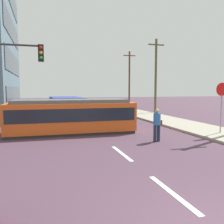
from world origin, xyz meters
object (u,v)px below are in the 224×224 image
at_px(streetcar_tram, 71,116).
at_px(utility_pole_mid, 156,75).
at_px(utility_pole_far, 129,78).
at_px(stop_sign, 222,97).
at_px(pedestrian_crossing, 157,123).
at_px(traffic_light_mast, 10,72).
at_px(city_bus, 66,107).

bearing_deg(streetcar_tram, utility_pole_mid, 41.50).
bearing_deg(utility_pole_far, stop_sign, -96.80).
distance_m(utility_pole_mid, utility_pole_far, 9.61).
distance_m(streetcar_tram, utility_pole_far, 21.69).
relative_size(pedestrian_crossing, stop_sign, 0.58).
bearing_deg(utility_pole_mid, streetcar_tram, -138.50).
bearing_deg(streetcar_tram, pedestrian_crossing, -43.75).
relative_size(traffic_light_mast, utility_pole_far, 0.62).
xyz_separation_m(city_bus, traffic_light_mast, (-3.53, -8.21, 2.40)).
bearing_deg(pedestrian_crossing, traffic_light_mast, 164.28).
xyz_separation_m(city_bus, stop_sign, (7.79, -9.68, 1.09)).
xyz_separation_m(utility_pole_mid, utility_pole_far, (0.62, 9.59, 0.07)).
distance_m(streetcar_tram, pedestrian_crossing, 5.33).
bearing_deg(utility_pole_mid, utility_pole_far, 86.29).
distance_m(city_bus, traffic_light_mast, 9.25).
bearing_deg(utility_pole_far, utility_pole_mid, -93.71).
xyz_separation_m(streetcar_tram, utility_pole_mid, (10.14, 8.98, 3.08)).
relative_size(city_bus, utility_pole_far, 0.64).
xyz_separation_m(city_bus, utility_pole_far, (10.39, 12.08, 3.10)).
relative_size(utility_pole_mid, utility_pole_far, 0.98).
xyz_separation_m(streetcar_tram, pedestrian_crossing, (3.85, -3.69, -0.11)).
bearing_deg(city_bus, stop_sign, -51.15).
height_order(city_bus, utility_pole_mid, utility_pole_mid).
height_order(city_bus, traffic_light_mast, traffic_light_mast).
height_order(city_bus, stop_sign, stop_sign).
bearing_deg(traffic_light_mast, streetcar_tram, 28.53).
bearing_deg(utility_pole_far, pedestrian_crossing, -107.26).
relative_size(stop_sign, utility_pole_mid, 0.36).
xyz_separation_m(stop_sign, utility_pole_mid, (1.97, 12.16, 1.94)).
height_order(streetcar_tram, utility_pole_far, utility_pole_far).
distance_m(traffic_light_mast, utility_pole_mid, 17.08).
xyz_separation_m(streetcar_tram, city_bus, (0.38, 6.49, 0.05)).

